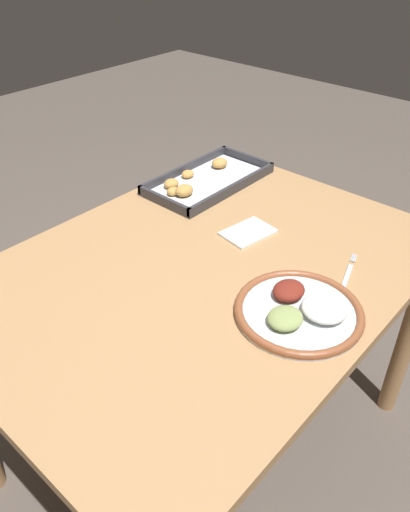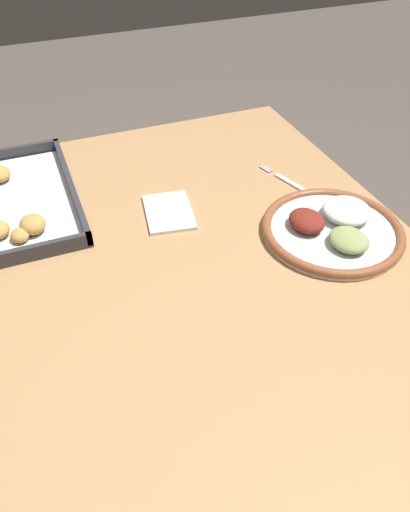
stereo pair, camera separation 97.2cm
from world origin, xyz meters
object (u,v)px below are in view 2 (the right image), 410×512
(dinner_plate, at_px, (333,228))
(fork, at_px, (297,186))
(baking_tray, at_px, (21,201))
(napkin, at_px, (169,212))

(dinner_plate, bearing_deg, fork, -5.53)
(baking_tray, relative_size, napkin, 2.73)
(baking_tray, bearing_deg, fork, -104.59)
(dinner_plate, relative_size, fork, 1.39)
(baking_tray, distance_m, napkin, 0.33)
(dinner_plate, relative_size, napkin, 1.88)
(dinner_plate, bearing_deg, napkin, 56.86)
(dinner_plate, xyz_separation_m, napkin, (0.19, 0.30, -0.01))
(fork, relative_size, baking_tray, 0.50)
(dinner_plate, height_order, baking_tray, dinner_plate)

